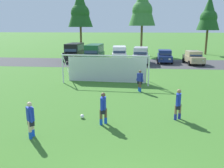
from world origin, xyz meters
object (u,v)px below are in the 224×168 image
object	(u,v)px
soccer_ball	(82,116)
player_winger_left	(140,81)
parked_car_slot_center	(141,55)
soccer_goal	(106,68)
player_striker_near	(103,109)
player_midfield_center	(178,104)
parked_car_slot_center_right	(165,56)
player_winger_right	(31,120)
parked_car_slot_center_left	(119,54)
parked_car_slot_far_left	(74,52)
parked_car_slot_left	(94,53)
parked_car_slot_right	(193,57)

from	to	relation	value
soccer_ball	player_winger_left	bearing A→B (deg)	61.63
parked_car_slot_center	soccer_goal	bearing A→B (deg)	-105.62
player_striker_near	player_winger_left	size ratio (longest dim) A/B	1.00
player_midfield_center	parked_car_slot_center_right	bearing A→B (deg)	85.31
player_winger_right	parked_car_slot_center_left	xyz separation A→B (m)	(2.27, 23.83, 0.29)
player_winger_left	parked_car_slot_center_left	distance (m)	15.81
player_striker_near	parked_car_slot_center	xyz separation A→B (m)	(2.24, 20.71, 0.29)
player_midfield_center	parked_car_slot_far_left	size ratio (longest dim) A/B	0.34
parked_car_slot_far_left	soccer_goal	bearing A→B (deg)	-64.72
parked_car_slot_center	player_midfield_center	bearing A→B (deg)	-85.45
parked_car_slot_left	parked_car_slot_far_left	bearing A→B (deg)	149.08
player_winger_right	parked_car_slot_right	distance (m)	25.77
soccer_ball	soccer_goal	world-z (taller)	soccer_goal
parked_car_slot_far_left	parked_car_slot_center	size ratio (longest dim) A/B	1.03
parked_car_slot_left	player_winger_left	bearing A→B (deg)	-67.19
player_striker_near	player_midfield_center	size ratio (longest dim) A/B	1.00
parked_car_slot_left	player_midfield_center	bearing A→B (deg)	-68.19
player_midfield_center	soccer_goal	bearing A→B (deg)	120.09
player_striker_near	parked_car_slot_left	xyz separation A→B (m)	(-3.90, 20.27, 0.52)
soccer_ball	player_striker_near	world-z (taller)	player_striker_near
player_winger_right	parked_car_slot_left	bearing A→B (deg)	92.48
parked_car_slot_center_left	player_striker_near	bearing A→B (deg)	-88.23
player_midfield_center	player_winger_right	size ratio (longest dim) A/B	1.00
player_winger_left	parked_car_slot_left	distance (m)	15.00
parked_car_slot_far_left	parked_car_slot_left	bearing A→B (deg)	-30.92
soccer_ball	parked_car_slot_left	xyz separation A→B (m)	(-2.68, 19.61, 1.23)
soccer_ball	parked_car_slot_center_right	distance (m)	22.41
parked_car_slot_right	soccer_goal	bearing A→B (deg)	-130.74
player_midfield_center	parked_car_slot_far_left	bearing A→B (deg)	117.21
player_striker_near	parked_car_slot_left	world-z (taller)	parked_car_slot_left
player_winger_right	parked_car_slot_center	distance (m)	23.08
player_striker_near	player_winger_left	xyz separation A→B (m)	(1.91, 6.45, 0.00)
parked_car_slot_center_left	parked_car_slot_center_right	distance (m)	6.21
player_winger_left	player_winger_right	world-z (taller)	same
player_winger_right	soccer_goal	bearing A→B (deg)	79.82
parked_car_slot_center_right	parked_car_slot_right	bearing A→B (deg)	-15.86
parked_car_slot_center_right	player_winger_right	bearing A→B (deg)	-109.61
soccer_ball	parked_car_slot_center_left	size ratio (longest dim) A/B	0.05
soccer_goal	player_striker_near	size ratio (longest dim) A/B	4.58
parked_car_slot_right	player_winger_left	bearing A→B (deg)	-116.46
parked_car_slot_left	player_striker_near	bearing A→B (deg)	-79.10
player_winger_left	parked_car_slot_center_left	bearing A→B (deg)	99.42
player_midfield_center	player_striker_near	bearing A→B (deg)	-165.11
parked_car_slot_left	parked_car_slot_center_right	world-z (taller)	parked_car_slot_left
player_midfield_center	parked_car_slot_center_left	xyz separation A→B (m)	(-4.49, 21.04, 0.29)
player_winger_right	parked_car_slot_center_left	world-z (taller)	parked_car_slot_center_left
soccer_goal	parked_car_slot_far_left	bearing A→B (deg)	115.28
player_winger_right	parked_car_slot_center_left	size ratio (longest dim) A/B	0.35
player_midfield_center	parked_car_slot_center	distance (m)	19.77
player_striker_near	soccer_goal	bearing A→B (deg)	95.98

